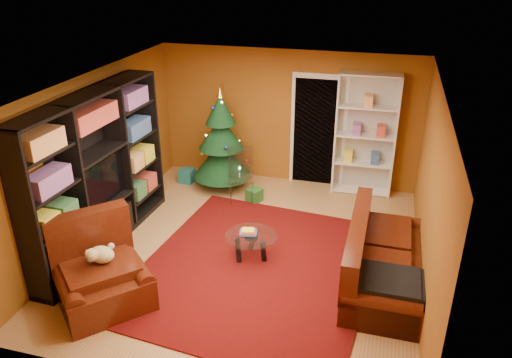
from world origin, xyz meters
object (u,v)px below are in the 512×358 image
(gift_box_teal, at_px, (187,176))
(gift_box_green, at_px, (254,195))
(white_bookshelf, at_px, (365,135))
(coffee_table, at_px, (251,246))
(armchair, at_px, (101,273))
(media_unit, at_px, (96,173))
(christmas_tree, at_px, (221,140))
(sofa, at_px, (385,254))
(acrylic_chair, at_px, (241,178))
(dog, at_px, (102,255))
(gift_box_red, at_px, (226,171))
(rug, at_px, (257,268))

(gift_box_teal, relative_size, gift_box_green, 1.11)
(white_bookshelf, relative_size, coffee_table, 3.00)
(armchair, relative_size, coffee_table, 1.53)
(media_unit, distance_m, christmas_tree, 2.70)
(gift_box_teal, bearing_deg, media_unit, -98.98)
(sofa, bearing_deg, armchair, 112.17)
(white_bookshelf, xyz_separation_m, acrylic_chair, (-2.10, -0.98, -0.69))
(gift_box_green, bearing_deg, armchair, -108.88)
(dog, bearing_deg, sofa, -26.06)
(white_bookshelf, height_order, acrylic_chair, white_bookshelf)
(media_unit, relative_size, armchair, 2.62)
(media_unit, bearing_deg, gift_box_red, 72.93)
(white_bookshelf, bearing_deg, dog, -126.86)
(rug, height_order, sofa, sofa)
(gift_box_red, bearing_deg, white_bookshelf, 0.07)
(coffee_table, bearing_deg, christmas_tree, 118.35)
(sofa, bearing_deg, acrylic_chair, 55.05)
(sofa, bearing_deg, dog, 111.16)
(gift_box_red, bearing_deg, armchair, -93.65)
(gift_box_teal, height_order, gift_box_red, gift_box_teal)
(acrylic_chair, bearing_deg, sofa, -53.59)
(gift_box_teal, relative_size, armchair, 0.23)
(gift_box_green, relative_size, sofa, 0.11)
(gift_box_teal, height_order, dog, dog)
(gift_box_teal, distance_m, armchair, 3.81)
(white_bookshelf, xyz_separation_m, dog, (-3.00, -4.18, -0.44))
(gift_box_red, bearing_deg, gift_box_green, -46.96)
(white_bookshelf, bearing_deg, rug, -114.01)
(christmas_tree, xyz_separation_m, sofa, (3.15, -2.37, -0.49))
(christmas_tree, height_order, gift_box_teal, christmas_tree)
(white_bookshelf, xyz_separation_m, armchair, (-3.00, -4.25, -0.67))
(rug, height_order, acrylic_chair, acrylic_chair)
(coffee_table, bearing_deg, armchair, -136.65)
(media_unit, bearing_deg, sofa, 3.41)
(white_bookshelf, xyz_separation_m, coffee_table, (-1.41, -2.75, -0.94))
(gift_box_green, relative_size, dog, 0.61)
(coffee_table, bearing_deg, sofa, -3.31)
(sofa, bearing_deg, gift_box_red, 49.38)
(gift_box_red, distance_m, white_bookshelf, 2.91)
(sofa, relative_size, coffee_table, 2.81)
(coffee_table, relative_size, acrylic_chair, 0.86)
(white_bookshelf, xyz_separation_m, sofa, (0.53, -2.86, -0.67))
(armchair, relative_size, dog, 3.00)
(christmas_tree, bearing_deg, white_bookshelf, 10.71)
(media_unit, relative_size, gift_box_teal, 11.62)
(gift_box_red, relative_size, white_bookshelf, 0.09)
(gift_box_teal, height_order, sofa, sofa)
(gift_box_green, height_order, dog, dog)
(gift_box_teal, xyz_separation_m, dog, (0.38, -3.70, 0.56))
(acrylic_chair, bearing_deg, media_unit, -148.41)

